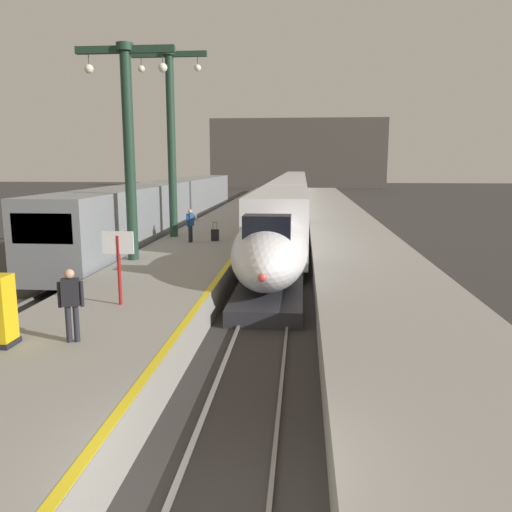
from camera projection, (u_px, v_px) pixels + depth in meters
name	position (u px, v px, depth m)	size (l,w,h in m)	color
platform_left	(217.00, 238.00, 31.82)	(4.80, 110.00, 1.05)	gray
platform_right	(350.00, 240.00, 31.11)	(4.80, 110.00, 1.05)	gray
platform_left_safety_stripe	(254.00, 230.00, 31.52)	(0.20, 107.80, 0.01)	yellow
rail_main_left	(273.00, 240.00, 34.31)	(0.08, 110.00, 0.12)	slate
rail_main_right	(296.00, 240.00, 34.17)	(0.08, 110.00, 0.12)	slate
rail_secondary_left	(153.00, 238.00, 35.02)	(0.08, 110.00, 0.12)	slate
rail_secondary_right	(175.00, 238.00, 34.89)	(0.08, 110.00, 0.12)	slate
highspeed_train_main	(291.00, 194.00, 51.94)	(2.92, 76.11, 3.60)	silver
regional_train_adjacent	(170.00, 205.00, 36.38)	(2.85, 36.60, 3.80)	gray
station_column_mid	(128.00, 132.00, 20.95)	(4.00, 0.68, 8.65)	#1E3828
station_column_far	(171.00, 128.00, 27.68)	(4.00, 0.68, 9.84)	#1E3828
passenger_near_edge	(190.00, 223.00, 26.47)	(0.34, 0.54, 1.69)	#23232D
passenger_mid_platform	(71.00, 300.00, 11.64)	(0.55, 0.31, 1.69)	#23232D
rolling_suitcase	(215.00, 235.00, 27.07)	(0.40, 0.22, 0.98)	black
departure_info_board	(118.00, 253.00, 14.66)	(0.90, 0.10, 2.12)	maroon
terminus_back_wall	(298.00, 153.00, 106.04)	(36.00, 2.00, 14.00)	#4C4742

